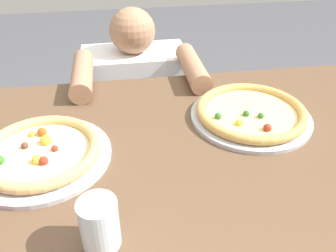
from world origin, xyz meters
The scene contains 5 objects.
dining_table centered at (0.00, 0.00, 0.64)m, with size 1.36×0.80×0.75m.
pizza_near centered at (-0.32, 0.00, 0.77)m, with size 0.34×0.34×0.04m.
pizza_far centered at (0.25, 0.09, 0.77)m, with size 0.34×0.34×0.04m.
water_cup_clear centered at (-0.17, -0.27, 0.80)m, with size 0.07×0.07×0.10m.
diner_seated centered at (-0.05, 0.61, 0.41)m, with size 0.44×0.54×0.93m.
Camera 1 is at (-0.12, -0.70, 1.29)m, focal length 37.45 mm.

